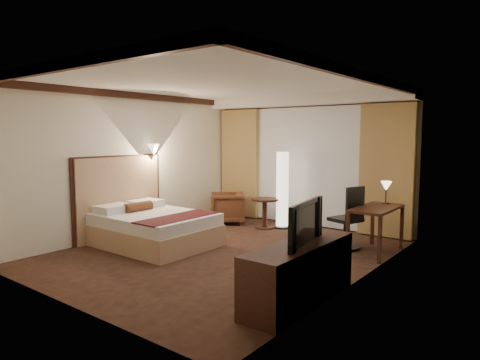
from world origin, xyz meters
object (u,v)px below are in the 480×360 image
Objects in this scene: armchair at (227,206)px; desk at (376,230)px; side_table at (265,213)px; dresser at (299,273)px; bed at (155,229)px; floor_lamp at (282,190)px; television at (298,218)px; office_chair at (345,217)px.

desk is at bearing 43.64° from armchair.
dresser is (2.52, -2.99, 0.03)m from side_table.
desk reaches higher than side_table.
desk is at bearing 30.28° from bed.
dresser reaches higher than bed.
floor_lamp reaches higher than armchair.
desk is at bearing -9.06° from television.
desk is 1.16× the size of television.
desk is 0.65× the size of dresser.
dresser is 0.63m from television.
office_chair is (-0.50, -0.05, 0.16)m from desk.
side_table reaches higher than bed.
armchair is 0.68× the size of office_chair.
bed is at bearing -149.72° from desk.
bed is 1.09× the size of dresser.
floor_lamp is (1.20, 0.31, 0.42)m from armchair.
office_chair reaches higher than television.
bed is at bearing -111.10° from floor_lamp.
bed is 3.24m from office_chair.
floor_lamp is 0.90× the size of dresser.
office_chair is at bearing 102.46° from dresser.
television is (-0.03, 0.00, 0.63)m from dresser.
floor_lamp is 3.96m from dresser.
desk is (2.20, -0.69, -0.41)m from floor_lamp.
side_table is (0.94, 0.07, -0.06)m from armchair.
desk reaches higher than bed.
bed is 1.79× the size of office_chair.
dresser is at bearing -55.12° from floor_lamp.
side_table is at bearing 72.74° from bed.
dresser is at bearing 9.71° from armchair.
armchair is 4.52m from dresser.
side_table is 3.94m from television.
dresser is 1.77× the size of television.
office_chair reaches higher than desk.
television reaches higher than side_table.
desk reaches higher than armchair.
office_chair is 0.61× the size of dresser.
floor_lamp is (0.27, 0.24, 0.48)m from side_table.
armchair reaches higher than dresser.
floor_lamp is 3.92m from television.
bed is 3.69m from desk.
dresser is at bearing -99.51° from television.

